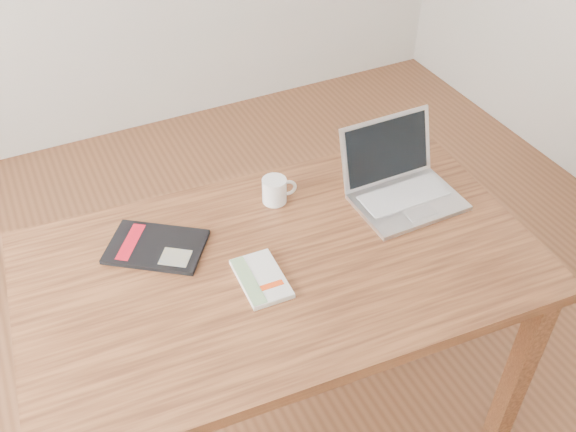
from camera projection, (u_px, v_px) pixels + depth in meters
name	position (u px, v px, depth m)	size (l,w,h in m)	color
room	(226.00, 66.00, 1.40)	(4.04, 4.04, 2.70)	brown
desk	(282.00, 283.00, 1.86)	(1.50, 0.92, 0.75)	brown
white_guidebook	(261.00, 279.00, 1.74)	(0.12, 0.20, 0.02)	silver
black_guidebook	(156.00, 247.00, 1.83)	(0.32, 0.30, 0.01)	black
laptop	(400.00, 183.00, 1.99)	(0.32, 0.29, 0.22)	silver
coffee_mug	(275.00, 190.00, 1.97)	(0.11, 0.08, 0.08)	white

